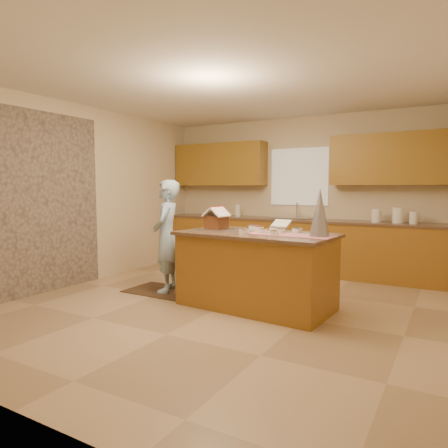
{
  "coord_description": "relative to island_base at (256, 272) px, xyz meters",
  "views": [
    {
      "loc": [
        2.47,
        -4.28,
        1.47
      ],
      "look_at": [
        -0.1,
        0.2,
        1.0
      ],
      "focal_mm": 32.77,
      "sensor_mm": 36.0,
      "label": 1
    }
  ],
  "objects": [
    {
      "name": "upper_cabinet_right",
      "position": [
        1.18,
        2.41,
        1.46
      ],
      "size": [
        1.85,
        0.35,
        0.8
      ],
      "primitive_type": "cube",
      "color": "#9E7122",
      "rests_on": "wall_back"
    },
    {
      "name": "upper_cabinet_left",
      "position": [
        -1.92,
        2.41,
        1.46
      ],
      "size": [
        1.85,
        0.35,
        0.8
      ],
      "primitive_type": "cube",
      "color": "#9E7122",
      "rests_on": "wall_back"
    },
    {
      "name": "island_top",
      "position": [
        0.0,
        0.0,
        0.46
      ],
      "size": [
        1.94,
        1.11,
        0.04
      ],
      "primitive_type": "cube",
      "rotation": [
        0.0,
        0.0,
        -0.07
      ],
      "color": "brown",
      "rests_on": "island_base"
    },
    {
      "name": "sink",
      "position": [
        -0.37,
        2.29,
        0.45
      ],
      "size": [
        0.7,
        0.45,
        0.12
      ],
      "primitive_type": "cube",
      "color": "silver",
      "rests_on": "back_counter_top"
    },
    {
      "name": "baking_tray",
      "position": [
        -0.55,
        -0.01,
        0.49
      ],
      "size": [
        0.48,
        0.37,
        0.02
      ],
      "primitive_type": "cube",
      "rotation": [
        0.0,
        0.0,
        -0.07
      ],
      "color": "silver",
      "rests_on": "island_top"
    },
    {
      "name": "stone_accent",
      "position": [
        -2.85,
        -0.96,
        0.81
      ],
      "size": [
        0.0,
        2.5,
        2.5
      ],
      "primitive_type": "plane",
      "rotation": [
        1.57,
        0.0,
        1.57
      ],
      "color": "gray",
      "rests_on": "wall_left"
    },
    {
      "name": "wall_front",
      "position": [
        -0.37,
        -2.91,
        0.91
      ],
      "size": [
        5.5,
        5.5,
        0.0
      ],
      "primitive_type": "plane",
      "color": "beige",
      "rests_on": "floor"
    },
    {
      "name": "canister_b",
      "position": [
        1.32,
        2.29,
        0.6
      ],
      "size": [
        0.16,
        0.16,
        0.24
      ],
      "primitive_type": "cylinder",
      "color": "white",
      "rests_on": "back_counter_top"
    },
    {
      "name": "wall_back",
      "position": [
        -0.37,
        2.59,
        0.91
      ],
      "size": [
        5.5,
        5.5,
        0.0
      ],
      "primitive_type": "plane",
      "color": "beige",
      "rests_on": "floor"
    },
    {
      "name": "back_counter_top",
      "position": [
        -0.37,
        2.29,
        0.46
      ],
      "size": [
        4.85,
        0.63,
        0.04
      ],
      "primitive_type": "cube",
      "color": "brown",
      "rests_on": "back_counter_base"
    },
    {
      "name": "candy_bowls",
      "position": [
        0.11,
        0.09,
        0.51
      ],
      "size": [
        0.74,
        0.59,
        0.05
      ],
      "color": "silver",
      "rests_on": "island_top"
    },
    {
      "name": "faucet",
      "position": [
        -0.37,
        2.47,
        0.62
      ],
      "size": [
        0.03,
        0.03,
        0.28
      ],
      "primitive_type": "cylinder",
      "color": "silver",
      "rests_on": "back_counter_top"
    },
    {
      "name": "canister_c",
      "position": [
        1.54,
        2.29,
        0.57
      ],
      "size": [
        0.13,
        0.13,
        0.18
      ],
      "primitive_type": "cylinder",
      "color": "white",
      "rests_on": "back_counter_top"
    },
    {
      "name": "tinsel_tree",
      "position": [
        0.78,
        -0.01,
        0.75
      ],
      "size": [
        0.24,
        0.24,
        0.55
      ],
      "primitive_type": "cone",
      "rotation": [
        0.0,
        0.0,
        -0.07
      ],
      "color": "#B7B5C2",
      "rests_on": "island_top"
    },
    {
      "name": "ceiling",
      "position": [
        -0.37,
        -0.16,
        2.26
      ],
      "size": [
        5.5,
        5.5,
        0.0
      ],
      "primitive_type": "plane",
      "color": "silver",
      "rests_on": "floor"
    },
    {
      "name": "island_base",
      "position": [
        0.0,
        0.0,
        0.0
      ],
      "size": [
        1.86,
        1.03,
        0.88
      ],
      "primitive_type": "cube",
      "rotation": [
        0.0,
        0.0,
        -0.07
      ],
      "color": "brown",
      "rests_on": "floor"
    },
    {
      "name": "rug",
      "position": [
        -1.44,
        0.05,
        -0.43
      ],
      "size": [
        1.06,
        0.69,
        0.01
      ],
      "primitive_type": "cube",
      "color": "black",
      "rests_on": "floor"
    },
    {
      "name": "floor",
      "position": [
        -0.37,
        -0.16,
        -0.44
      ],
      "size": [
        5.5,
        5.5,
        0.0
      ],
      "primitive_type": "plane",
      "color": "tan",
      "rests_on": "ground"
    },
    {
      "name": "gingerbread_house",
      "position": [
        -0.55,
        -0.01,
        0.61
      ],
      "size": [
        0.29,
        0.3,
        0.28
      ],
      "color": "#5E2C18",
      "rests_on": "baking_tray"
    },
    {
      "name": "canister_a",
      "position": [
        1.0,
        2.29,
        0.58
      ],
      "size": [
        0.15,
        0.15,
        0.2
      ],
      "primitive_type": "cylinder",
      "color": "white",
      "rests_on": "back_counter_top"
    },
    {
      "name": "window_curtain",
      "position": [
        -0.37,
        2.56,
        1.21
      ],
      "size": [
        1.05,
        0.03,
        1.0
      ],
      "primitive_type": "cube",
      "color": "white",
      "rests_on": "wall_back"
    },
    {
      "name": "wall_left",
      "position": [
        -2.87,
        -0.16,
        0.91
      ],
      "size": [
        5.5,
        5.5,
        0.0
      ],
      "primitive_type": "plane",
      "color": "beige",
      "rests_on": "floor"
    },
    {
      "name": "back_counter_base",
      "position": [
        -0.37,
        2.29,
        0.0
      ],
      "size": [
        4.8,
        0.6,
        0.88
      ],
      "primitive_type": "cube",
      "color": "brown",
      "rests_on": "floor"
    },
    {
      "name": "table_runner",
      "position": [
        0.45,
        -0.03,
        0.48
      ],
      "size": [
        1.02,
        0.43,
        0.01
      ],
      "primitive_type": "cube",
      "rotation": [
        0.0,
        0.0,
        -0.07
      ],
      "color": "#B90D2B",
      "rests_on": "island_top"
    },
    {
      "name": "cookbook",
      "position": [
        0.18,
        0.37,
        0.57
      ],
      "size": [
        0.23,
        0.19,
        0.09
      ],
      "primitive_type": "cube",
      "rotation": [
        -1.13,
        0.0,
        -0.07
      ],
      "color": "white",
      "rests_on": "island_top"
    },
    {
      "name": "boy",
      "position": [
        -1.39,
        0.05,
        0.35
      ],
      "size": [
        0.56,
        0.67,
        1.56
      ],
      "primitive_type": "imported",
      "rotation": [
        0.0,
        0.0,
        -1.17
      ],
      "color": "#93B3D1",
      "rests_on": "rug"
    },
    {
      "name": "paper_towel",
      "position": [
        -1.46,
        2.29,
        0.59
      ],
      "size": [
        0.1,
        0.1,
        0.22
      ],
      "primitive_type": "cylinder",
      "color": "white",
      "rests_on": "back_counter_top"
    }
  ]
}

